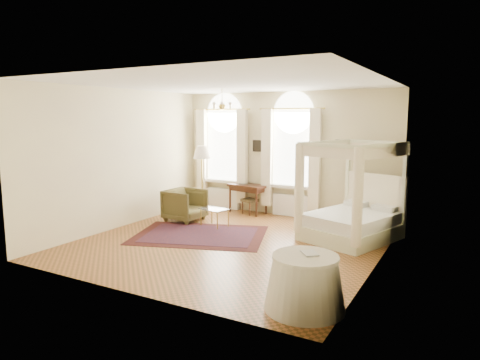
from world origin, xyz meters
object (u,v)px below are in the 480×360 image
object	(u,v)px
nightstand	(387,216)
armchair	(185,205)
floor_lamp	(202,156)
canopy_bed	(351,218)
writing_desk	(248,189)
stool	(250,201)
coffee_table	(214,210)
side_table	(305,283)

from	to	relation	value
nightstand	armchair	world-z (taller)	armchair
armchair	floor_lamp	xyz separation A→B (m)	(-0.16, 1.04, 1.17)
canopy_bed	armchair	distance (m)	4.17
writing_desk	floor_lamp	distance (m)	1.56
stool	coffee_table	size ratio (longest dim) A/B	0.63
stool	armchair	bearing A→B (deg)	-127.77
armchair	canopy_bed	bearing A→B (deg)	-82.73
canopy_bed	stool	xyz separation A→B (m)	(-3.04, 1.11, -0.13)
armchair	side_table	xyz separation A→B (m)	(4.48, -3.38, -0.03)
stool	canopy_bed	bearing A→B (deg)	-20.03
armchair	floor_lamp	size ratio (longest dim) A/B	0.49
writing_desk	armchair	xyz separation A→B (m)	(-1.00, -1.55, -0.27)
armchair	nightstand	bearing A→B (deg)	-69.09
floor_lamp	side_table	size ratio (longest dim) A/B	1.65
coffee_table	floor_lamp	bearing A→B (deg)	133.96
canopy_bed	side_table	xyz separation A→B (m)	(0.33, -3.72, -0.11)
side_table	nightstand	bearing A→B (deg)	87.57
writing_desk	armchair	world-z (taller)	armchair
writing_desk	floor_lamp	bearing A→B (deg)	-156.21
stool	floor_lamp	bearing A→B (deg)	-162.46
canopy_bed	nightstand	bearing A→B (deg)	66.03
writing_desk	coffee_table	xyz separation A→B (m)	(-0.02, -1.71, -0.28)
stool	coffee_table	bearing A→B (deg)	-94.77
armchair	stool	bearing A→B (deg)	-35.16
nightstand	side_table	world-z (taller)	side_table
armchair	side_table	size ratio (longest dim) A/B	0.80
stool	nightstand	bearing A→B (deg)	1.73
coffee_table	side_table	world-z (taller)	side_table
coffee_table	stool	bearing A→B (deg)	85.23
writing_desk	stool	xyz separation A→B (m)	(0.12, -0.11, -0.33)
stool	floor_lamp	distance (m)	1.82
stool	armchair	xyz separation A→B (m)	(-1.12, -1.44, 0.06)
coffee_table	floor_lamp	world-z (taller)	floor_lamp
writing_desk	armchair	distance (m)	1.87
canopy_bed	coffee_table	size ratio (longest dim) A/B	3.15
nightstand	side_table	size ratio (longest dim) A/B	0.60
nightstand	writing_desk	world-z (taller)	writing_desk
nightstand	floor_lamp	bearing A→B (deg)	-173.97
side_table	armchair	bearing A→B (deg)	142.97
canopy_bed	stool	distance (m)	3.23
floor_lamp	nightstand	bearing A→B (deg)	6.03
canopy_bed	stool	size ratio (longest dim) A/B	5.04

